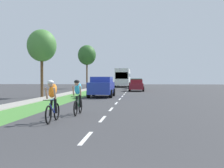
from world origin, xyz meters
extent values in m
plane|color=#38383A|center=(0.00, 20.00, 0.00)|extent=(120.00, 120.00, 0.00)
cube|color=#478438|center=(-4.38, 20.00, 0.00)|extent=(2.21, 70.00, 0.01)
cube|color=#9E998E|center=(-6.17, 20.00, 0.00)|extent=(1.37, 70.00, 0.10)
cube|color=white|center=(0.00, 5.33, 0.00)|extent=(0.12, 1.80, 0.01)
cube|color=white|center=(0.00, 9.07, 0.00)|extent=(0.12, 1.80, 0.01)
cube|color=white|center=(0.00, 12.80, 0.00)|extent=(0.12, 1.80, 0.01)
cube|color=white|center=(0.00, 16.53, 0.00)|extent=(0.12, 1.80, 0.01)
cube|color=white|center=(0.00, 20.27, 0.00)|extent=(0.12, 1.80, 0.01)
cube|color=white|center=(0.00, 24.00, 0.00)|extent=(0.12, 1.80, 0.01)
cube|color=white|center=(0.00, 27.73, 0.00)|extent=(0.12, 1.80, 0.01)
cube|color=white|center=(0.00, 31.47, 0.00)|extent=(0.12, 1.80, 0.01)
cube|color=white|center=(0.00, 35.20, 0.00)|extent=(0.12, 1.80, 0.01)
cube|color=white|center=(0.00, 38.93, 0.00)|extent=(0.12, 1.80, 0.01)
cube|color=white|center=(0.00, 42.67, 0.00)|extent=(0.12, 1.80, 0.01)
cube|color=white|center=(0.00, 46.40, 0.00)|extent=(0.12, 1.80, 0.01)
cube|color=white|center=(0.00, 50.13, 0.00)|extent=(0.12, 1.80, 0.01)
torus|color=black|center=(-1.77, 8.60, 0.34)|extent=(0.06, 0.68, 0.68)
torus|color=black|center=(-1.77, 7.56, 0.34)|extent=(0.06, 0.68, 0.68)
cylinder|color=#23389E|center=(-1.77, 7.98, 0.52)|extent=(0.04, 0.59, 0.43)
cylinder|color=#23389E|center=(-1.77, 8.26, 0.62)|extent=(0.04, 0.04, 0.55)
cylinder|color=#23389E|center=(-1.77, 8.03, 0.85)|extent=(0.03, 0.55, 0.03)
cylinder|color=black|center=(-1.77, 7.58, 0.86)|extent=(0.42, 0.02, 0.02)
ellipsoid|color=orange|center=(-1.77, 8.10, 1.18)|extent=(0.30, 0.54, 0.63)
sphere|color=tan|center=(-1.77, 7.82, 1.42)|extent=(0.20, 0.20, 0.20)
ellipsoid|color=white|center=(-1.77, 7.82, 1.50)|extent=(0.24, 0.28, 0.16)
cylinder|color=tan|center=(-1.93, 7.82, 1.10)|extent=(0.07, 0.26, 0.45)
cylinder|color=tan|center=(-1.61, 7.82, 1.10)|extent=(0.07, 0.26, 0.45)
cylinder|color=black|center=(-1.87, 8.18, 0.52)|extent=(0.10, 0.30, 0.60)
cylinder|color=black|center=(-1.67, 8.13, 0.62)|extent=(0.10, 0.25, 0.61)
torus|color=black|center=(-1.28, 10.88, 0.34)|extent=(0.06, 0.68, 0.68)
torus|color=black|center=(-1.28, 9.84, 0.34)|extent=(0.06, 0.68, 0.68)
cylinder|color=#194C2D|center=(-1.28, 10.26, 0.52)|extent=(0.04, 0.59, 0.43)
cylinder|color=#194C2D|center=(-1.28, 10.54, 0.62)|extent=(0.04, 0.04, 0.55)
cylinder|color=#194C2D|center=(-1.28, 10.31, 0.85)|extent=(0.03, 0.55, 0.03)
cylinder|color=black|center=(-1.28, 9.86, 0.86)|extent=(0.42, 0.02, 0.02)
ellipsoid|color=#26A5CC|center=(-1.28, 10.38, 1.18)|extent=(0.30, 0.54, 0.63)
sphere|color=tan|center=(-1.28, 10.10, 1.42)|extent=(0.20, 0.20, 0.20)
ellipsoid|color=black|center=(-1.28, 10.10, 1.50)|extent=(0.24, 0.28, 0.16)
cylinder|color=tan|center=(-1.44, 10.10, 1.10)|extent=(0.07, 0.26, 0.45)
cylinder|color=tan|center=(-1.12, 10.10, 1.10)|extent=(0.07, 0.26, 0.45)
cylinder|color=black|center=(-1.38, 10.46, 0.52)|extent=(0.10, 0.30, 0.60)
cylinder|color=black|center=(-1.18, 10.41, 0.62)|extent=(0.10, 0.25, 0.61)
cube|color=#23389E|center=(-1.78, 22.95, 0.81)|extent=(1.90, 4.70, 1.00)
cube|color=#23389E|center=(-1.78, 23.15, 1.53)|extent=(1.71, 2.91, 0.52)
cube|color=#1E2833|center=(-1.78, 21.90, 1.41)|extent=(1.56, 0.08, 0.44)
cylinder|color=black|center=(-2.73, 21.54, 0.36)|extent=(0.25, 0.72, 0.72)
cylinder|color=black|center=(-0.83, 21.54, 0.36)|extent=(0.25, 0.72, 0.72)
cylinder|color=black|center=(-2.73, 24.36, 0.36)|extent=(0.25, 0.72, 0.72)
cylinder|color=black|center=(-0.83, 24.36, 0.36)|extent=(0.25, 0.72, 0.72)
cube|color=maroon|center=(1.24, 35.17, 0.64)|extent=(1.76, 4.30, 0.76)
cube|color=maroon|center=(1.24, 35.32, 1.26)|extent=(1.55, 2.24, 0.52)
cube|color=#1E2833|center=(1.24, 34.35, 1.24)|extent=(1.44, 0.08, 0.44)
cylinder|color=black|center=(0.36, 33.84, 0.32)|extent=(0.22, 0.64, 0.64)
cylinder|color=black|center=(2.12, 33.84, 0.32)|extent=(0.22, 0.64, 0.64)
cylinder|color=black|center=(0.36, 36.50, 0.32)|extent=(0.22, 0.64, 0.64)
cylinder|color=black|center=(2.12, 36.50, 0.32)|extent=(0.22, 0.64, 0.64)
cube|color=#194C2D|center=(1.17, 43.98, 0.72)|extent=(1.96, 5.10, 0.76)
cube|color=#194C2D|center=(1.17, 43.22, 1.32)|extent=(1.80, 1.78, 0.64)
cube|color=#1E2833|center=(1.17, 42.50, 1.30)|extent=(1.67, 0.08, 0.52)
cube|color=#194C2D|center=(0.27, 45.00, 1.02)|extent=(0.08, 2.81, 0.40)
cube|color=#194C2D|center=(2.07, 45.00, 1.02)|extent=(0.08, 2.81, 0.40)
cube|color=#194C2D|center=(1.17, 46.49, 1.02)|extent=(1.80, 0.08, 0.40)
cylinder|color=black|center=(0.19, 42.45, 0.38)|extent=(0.26, 0.76, 0.76)
cylinder|color=black|center=(2.15, 42.45, 0.38)|extent=(0.26, 0.76, 0.76)
cylinder|color=black|center=(0.19, 45.51, 0.38)|extent=(0.26, 0.76, 0.76)
cylinder|color=black|center=(2.15, 45.51, 0.38)|extent=(0.26, 0.76, 0.76)
cube|color=silver|center=(-1.47, 54.49, 1.93)|extent=(2.50, 11.60, 3.10)
cube|color=#1E2833|center=(-1.47, 54.49, 2.33)|extent=(2.52, 10.67, 0.64)
cube|color=#1E2833|center=(-1.47, 48.72, 2.18)|extent=(2.25, 0.06, 1.20)
cylinder|color=black|center=(-2.72, 50.72, 0.48)|extent=(0.28, 0.96, 0.96)
cylinder|color=black|center=(-0.22, 50.72, 0.48)|extent=(0.28, 0.96, 0.96)
cylinder|color=black|center=(-2.72, 57.68, 0.48)|extent=(0.28, 0.96, 0.96)
cylinder|color=black|center=(-0.22, 57.68, 0.48)|extent=(0.28, 0.96, 0.96)
cylinder|color=brown|center=(-6.83, 21.71, 1.74)|extent=(0.24, 0.24, 3.48)
ellipsoid|color=#478438|center=(-6.83, 21.71, 4.49)|extent=(2.51, 2.51, 2.77)
cylinder|color=brown|center=(-6.97, 44.52, 2.17)|extent=(0.24, 0.24, 4.34)
ellipsoid|color=#2D6026|center=(-6.97, 44.52, 5.53)|extent=(2.98, 2.98, 3.28)
camera|label=1|loc=(1.42, -2.44, 1.64)|focal=46.12mm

